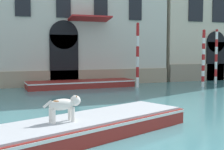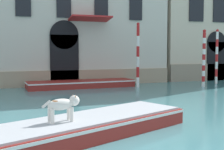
% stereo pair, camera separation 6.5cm
% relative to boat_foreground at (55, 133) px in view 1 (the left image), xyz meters
% --- Properties ---
extents(boat_foreground, '(8.84, 5.19, 0.54)m').
position_rel_boat_foreground_xyz_m(boat_foreground, '(0.00, 0.00, 0.00)').
color(boat_foreground, maroon).
rests_on(boat_foreground, ground_plane).
extents(dog_on_deck, '(1.04, 0.46, 0.70)m').
position_rel_boat_foreground_xyz_m(dog_on_deck, '(0.26, 0.08, 0.71)').
color(dog_on_deck, silver).
rests_on(dog_on_deck, boat_foreground).
extents(boat_moored_near_palazzo, '(7.03, 2.08, 0.45)m').
position_rel_boat_foreground_xyz_m(boat_moored_near_palazzo, '(3.54, 11.61, -0.05)').
color(boat_moored_near_palazzo, maroon).
rests_on(boat_moored_near_palazzo, ground_plane).
extents(mooring_pole_0, '(0.21, 0.21, 3.76)m').
position_rel_boat_foreground_xyz_m(mooring_pole_0, '(11.19, 9.24, 1.61)').
color(mooring_pole_0, white).
rests_on(mooring_pole_0, ground_plane).
extents(mooring_pole_2, '(0.19, 0.19, 3.90)m').
position_rel_boat_foreground_xyz_m(mooring_pole_2, '(13.19, 10.52, 1.68)').
color(mooring_pole_2, white).
rests_on(mooring_pole_2, ground_plane).
extents(mooring_pole_3, '(0.20, 0.20, 4.18)m').
position_rel_boat_foreground_xyz_m(mooring_pole_3, '(7.00, 10.42, 1.82)').
color(mooring_pole_3, white).
rests_on(mooring_pole_3, ground_plane).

